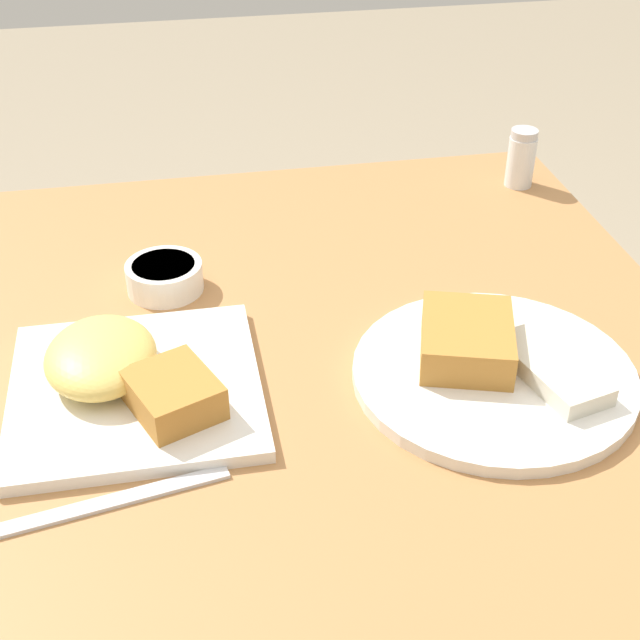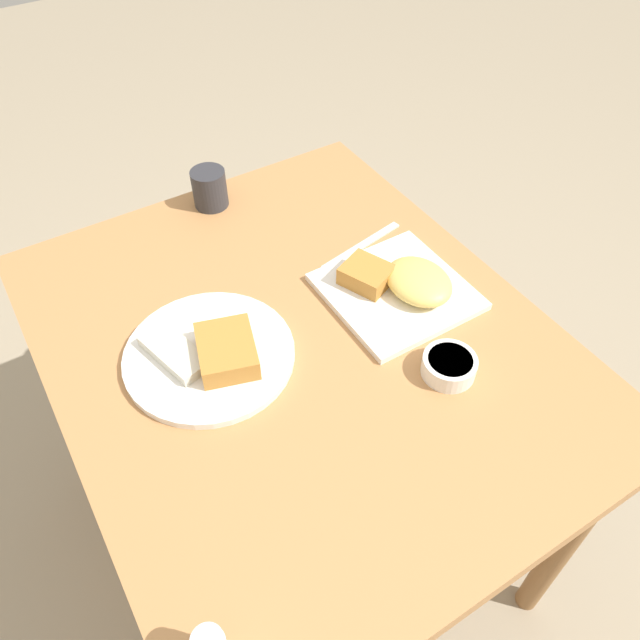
% 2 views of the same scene
% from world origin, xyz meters
% --- Properties ---
extents(dining_table, '(1.01, 0.82, 0.74)m').
position_xyz_m(dining_table, '(0.00, 0.00, 0.65)').
color(dining_table, '#B27A47').
rests_on(dining_table, ground_plane).
extents(plate_square_near, '(0.25, 0.25, 0.06)m').
position_xyz_m(plate_square_near, '(-0.00, -0.22, 0.76)').
color(plate_square_near, white).
rests_on(plate_square_near, dining_table).
extents(plate_oval_far, '(0.29, 0.29, 0.05)m').
position_xyz_m(plate_oval_far, '(0.04, 0.15, 0.75)').
color(plate_oval_far, white).
rests_on(plate_oval_far, dining_table).
extents(sauce_ramekin, '(0.09, 0.09, 0.04)m').
position_xyz_m(sauce_ramekin, '(-0.20, -0.17, 0.76)').
color(sauce_ramekin, white).
rests_on(sauce_ramekin, dining_table).
extents(salt_shaker, '(0.04, 0.04, 0.08)m').
position_xyz_m(salt_shaker, '(-0.39, 0.35, 0.78)').
color(salt_shaker, white).
rests_on(salt_shaker, dining_table).
extents(butter_knife, '(0.05, 0.21, 0.00)m').
position_xyz_m(butter_knife, '(0.15, -0.23, 0.74)').
color(butter_knife, silver).
rests_on(butter_knife, dining_table).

